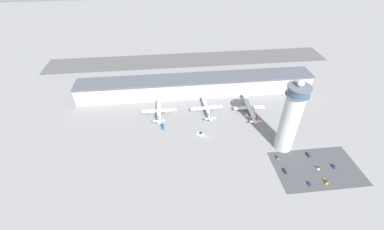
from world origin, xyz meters
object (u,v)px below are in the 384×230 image
airplane_gate_charlie (250,108)px  car_red_hatchback (334,166)px  car_silver_sedan (285,171)px  airplane_gate_bravo (207,108)px  service_truck_baggage (249,116)px  car_green_van (317,167)px  service_truck_catering (200,134)px  control_tower (291,118)px  car_yellow_taxi (326,181)px  car_navy_sedan (277,157)px  car_grey_coupe (309,184)px  airplane_gate_alpha (159,111)px  car_maroon_suv (308,155)px  service_truck_fuel (163,127)px

airplane_gate_charlie → car_red_hatchback: bearing=-60.6°
car_silver_sedan → airplane_gate_bravo: bearing=119.7°
service_truck_baggage → car_green_van: 75.33m
car_green_van → car_red_hatchback: 12.69m
service_truck_catering → service_truck_baggage: size_ratio=1.00×
car_green_van → car_red_hatchback: (12.67, -0.55, 0.06)m
control_tower → car_green_van: size_ratio=13.40×
car_silver_sedan → car_yellow_taxi: 28.21m
car_navy_sedan → airplane_gate_charlie: bearing=94.0°
car_yellow_taxi → control_tower: bearing=114.1°
car_yellow_taxi → car_grey_coupe: bearing=-176.7°
airplane_gate_alpha → car_green_van: (118.39, -80.66, -3.91)m
car_red_hatchback → car_yellow_taxi: (-13.33, -12.61, -0.03)m
car_silver_sedan → car_navy_sedan: size_ratio=1.01×
control_tower → car_maroon_suv: 35.95m
car_silver_sedan → control_tower: bearing=71.9°
control_tower → car_green_van: control_tower is taller
service_truck_catering → service_truck_fuel: bearing=156.9°
airplane_gate_bravo → service_truck_baggage: 40.83m
airplane_gate_charlie → service_truck_fuel: size_ratio=5.86×
control_tower → car_navy_sedan: (-8.59, -11.34, -29.78)m
car_red_hatchback → car_navy_sedan: (-38.85, 14.00, -0.06)m
car_yellow_taxi → car_navy_sedan: (-25.53, 26.61, -0.03)m
airplane_gate_alpha → airplane_gate_charlie: size_ratio=0.76×
car_red_hatchback → car_grey_coupe: (-25.96, -13.34, -0.06)m
car_yellow_taxi → car_navy_sedan: bearing=133.8°
control_tower → service_truck_catering: control_tower is taller
airplane_gate_alpha → service_truck_fuel: 20.25m
airplane_gate_charlie → airplane_gate_alpha: bearing=177.1°
airplane_gate_bravo → car_red_hatchback: size_ratio=7.99×
airplane_gate_alpha → airplane_gate_charlie: bearing=-2.9°
service_truck_baggage → car_maroon_suv: 63.12m
control_tower → airplane_gate_bravo: bearing=134.3°
airplane_gate_bravo → car_maroon_suv: size_ratio=7.74×
airplane_gate_bravo → airplane_gate_charlie: size_ratio=0.80×
car_red_hatchback → car_navy_sedan: bearing=160.2°
airplane_gate_alpha → service_truck_catering: bearing=-43.5°
airplane_gate_charlie → car_grey_coupe: size_ratio=10.85×
control_tower → car_grey_coupe: bearing=-83.7°
car_red_hatchback → car_maroon_suv: size_ratio=0.97×
control_tower → car_silver_sedan: 39.91m
car_red_hatchback → car_grey_coupe: 29.19m
car_maroon_suv → car_grey_coupe: size_ratio=1.13×
service_truck_catering → service_truck_fuel: size_ratio=0.85×
car_red_hatchback → airplane_gate_bravo: bearing=136.3°
car_green_van → car_yellow_taxi: car_yellow_taxi is taller
control_tower → airplane_gate_alpha: bearing=151.0°
car_navy_sedan → car_grey_coupe: bearing=-64.8°
airplane_gate_charlie → car_navy_sedan: bearing=-86.0°
service_truck_fuel → car_maroon_suv: 124.08m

